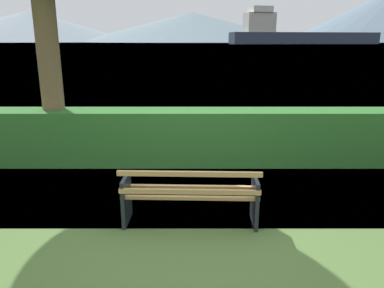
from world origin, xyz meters
name	(u,v)px	position (x,y,z in m)	size (l,w,h in m)	color
ground_plane	(192,222)	(0.00, 0.00, 0.00)	(1400.00, 1400.00, 0.00)	#4C6B33
water_surface	(193,44)	(0.00, 309.80, 0.00)	(620.00, 620.00, 0.00)	#6B8EA3
park_bench	(191,195)	(0.00, -0.06, 0.43)	(1.88, 0.63, 0.87)	tan
hedge_row	(192,137)	(0.00, 2.65, 0.56)	(11.85, 0.78, 1.12)	#2D6B28
cargo_ship_large	(296,34)	(71.10, 265.08, 6.82)	(107.45, 33.71, 24.40)	#2D384C
distant_hills	(235,21)	(63.10, 589.68, 30.27)	(888.23, 363.67, 79.29)	gray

